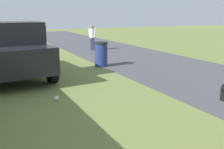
% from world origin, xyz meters
% --- Properties ---
extents(pickup_truck, '(5.09, 2.52, 2.09)m').
position_xyz_m(pickup_truck, '(11.27, 1.84, 1.10)').
color(pickup_truck, black).
rests_on(pickup_truck, ground).
extents(trash_bin, '(0.61, 0.61, 1.12)m').
position_xyz_m(trash_bin, '(11.84, -1.97, 0.56)').
color(trash_bin, navy).
rests_on(trash_bin, ground).
extents(pedestrian, '(0.39, 0.44, 1.62)m').
position_xyz_m(pedestrian, '(16.95, -3.60, 0.94)').
color(pedestrian, '#2D3351').
rests_on(pedestrian, ground).
extents(litter_bag_near_hydrant, '(0.14, 0.14, 0.14)m').
position_xyz_m(litter_bag_near_hydrant, '(7.89, 1.14, 0.07)').
color(litter_bag_near_hydrant, silver).
rests_on(litter_bag_near_hydrant, ground).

